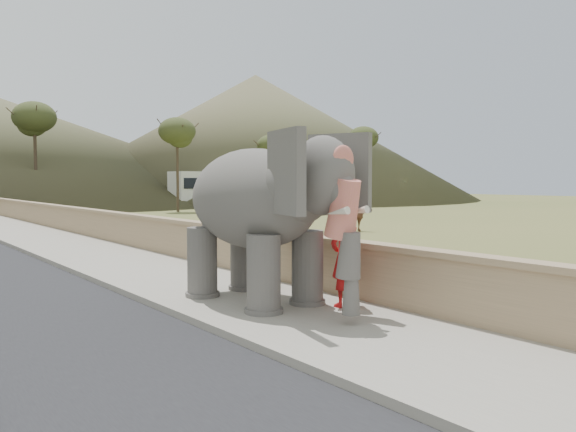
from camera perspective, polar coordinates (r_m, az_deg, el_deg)
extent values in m
plane|color=olive|center=(10.62, -4.74, -8.92)|extent=(160.00, 160.00, 0.00)
cube|color=#9E9687|center=(19.66, -20.84, -3.14)|extent=(3.00, 120.00, 0.15)
cube|color=tan|center=(20.15, -16.38, -1.53)|extent=(0.30, 120.00, 1.10)
imported|color=brown|center=(25.39, 6.73, -0.13)|extent=(1.64, 0.91, 1.32)
imported|color=#B1B0B7|center=(50.60, -7.04, 1.78)|extent=(4.55, 2.98, 1.44)
cube|color=silver|center=(51.37, -6.04, 2.74)|extent=(11.07, 2.82, 3.10)
cube|color=orange|center=(55.45, 6.24, 2.80)|extent=(11.13, 3.15, 3.10)
cone|color=brown|center=(73.83, -3.30, 8.02)|extent=(56.00, 56.00, 16.00)
imported|color=#B01214|center=(9.63, 5.85, -4.14)|extent=(0.62, 0.41, 1.71)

